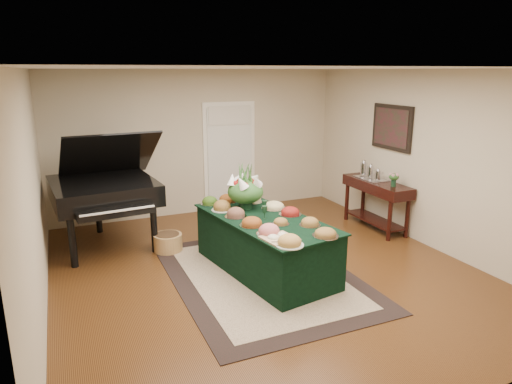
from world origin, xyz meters
name	(u,v)px	position (x,y,z in m)	size (l,w,h in m)	color
ground	(265,270)	(0.00, 0.00, 0.00)	(6.00, 6.00, 0.00)	#32190B
area_rug	(262,276)	(-0.11, -0.15, 0.01)	(2.30, 3.22, 0.01)	black
kitchen_doorway	(230,158)	(0.60, 2.97, 1.02)	(1.05, 0.07, 2.10)	white
buffet_table	(265,245)	(0.00, -0.01, 0.39)	(1.39, 2.33, 0.77)	black
food_platters	(260,213)	(-0.04, 0.07, 0.81)	(1.15, 2.38, 0.13)	silver
cutting_board	(279,236)	(-0.18, -0.79, 0.80)	(0.42, 0.42, 0.10)	tan
green_goblets	(265,209)	(0.03, 0.08, 0.86)	(0.18, 0.31, 0.18)	#13301D
floral_centerpiece	(245,187)	(-0.07, 0.51, 1.08)	(0.53, 0.53, 0.53)	#13301D
grand_piano	(104,189)	(-1.87, 1.84, 0.91)	(1.70, 1.90, 1.81)	black
wicker_basket	(168,243)	(-1.06, 1.23, 0.13)	(0.43, 0.43, 0.27)	#A07440
mahogany_sideboard	(377,192)	(2.50, 0.84, 0.66)	(0.45, 1.41, 0.84)	black
tea_service	(370,172)	(2.50, 1.05, 0.96)	(0.34, 0.58, 0.30)	silver
pink_bouquet	(394,177)	(2.50, 0.43, 1.00)	(0.18, 0.18, 0.23)	#13301D
wall_painting	(392,127)	(2.72, 0.84, 1.75)	(0.05, 0.95, 0.75)	black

